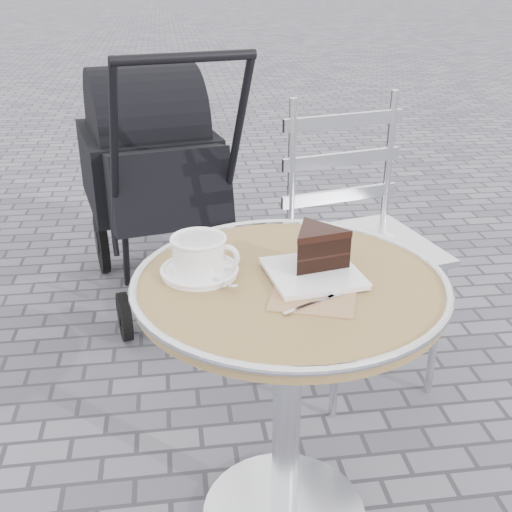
{
  "coord_description": "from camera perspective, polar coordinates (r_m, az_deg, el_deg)",
  "views": [
    {
      "loc": [
        -0.25,
        -1.26,
        1.39
      ],
      "look_at": [
        -0.07,
        0.03,
        0.78
      ],
      "focal_mm": 45.0,
      "sensor_mm": 36.0,
      "label": 1
    }
  ],
  "objects": [
    {
      "name": "baby_stroller",
      "position": [
        2.83,
        -9.0,
        6.52
      ],
      "size": [
        0.7,
        1.16,
        1.13
      ],
      "rotation": [
        0.0,
        0.0,
        0.2
      ],
      "color": "black",
      "rests_on": "ground"
    },
    {
      "name": "cafe_table",
      "position": [
        1.53,
        2.89,
        -7.64
      ],
      "size": [
        0.72,
        0.72,
        0.74
      ],
      "color": "silver",
      "rests_on": "ground"
    },
    {
      "name": "bistro_chair",
      "position": [
        2.22,
        8.44,
        4.15
      ],
      "size": [
        0.53,
        0.53,
        0.98
      ],
      "rotation": [
        0.0,
        0.0,
        0.23
      ],
      "color": "silver",
      "rests_on": "ground"
    },
    {
      "name": "cappuccino_set",
      "position": [
        1.46,
        -5.0,
        -0.18
      ],
      "size": [
        0.18,
        0.19,
        0.09
      ],
      "rotation": [
        0.0,
        0.0,
        -0.35
      ],
      "color": "white",
      "rests_on": "cafe_table"
    },
    {
      "name": "cake_plate_set",
      "position": [
        1.46,
        5.39,
        0.23
      ],
      "size": [
        0.24,
        0.32,
        0.11
      ],
      "rotation": [
        0.0,
        0.0,
        0.13
      ],
      "color": "#A5795A",
      "rests_on": "cafe_table"
    }
  ]
}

